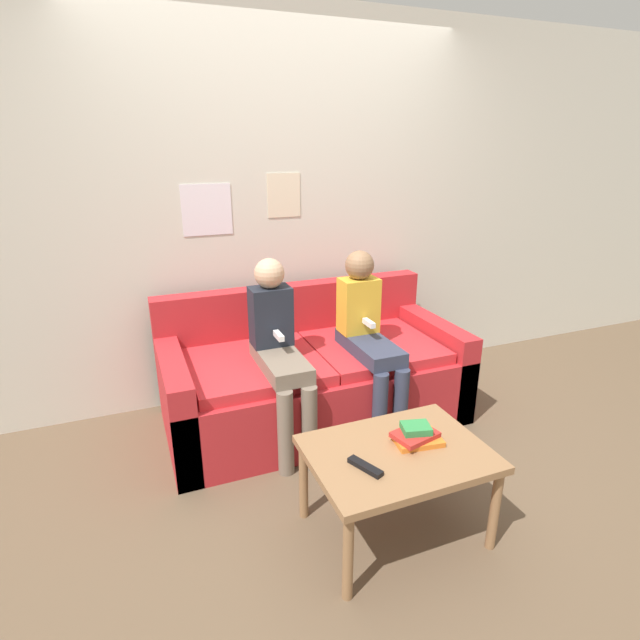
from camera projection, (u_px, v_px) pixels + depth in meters
ground_plane at (348, 463)px, 2.89m from camera, size 10.00×10.00×0.00m
wall_back at (283, 212)px, 3.44m from camera, size 8.00×0.06×2.60m
couch at (312, 377)px, 3.30m from camera, size 1.90×0.92×0.83m
coffee_table at (397, 460)px, 2.26m from camera, size 0.80×0.59×0.45m
person_left at (279, 346)px, 2.89m from camera, size 0.24×0.61×1.13m
person_right at (368, 332)px, 3.10m from camera, size 0.24×0.61×1.13m
tv_remote at (365, 467)px, 2.11m from camera, size 0.10×0.17×0.02m
book_stack at (416, 435)px, 2.30m from camera, size 0.24×0.19×0.08m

